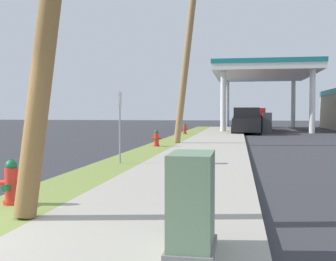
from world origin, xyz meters
name	(u,v)px	position (x,y,z in m)	size (l,w,h in m)	color
sidewalk_slab	(120,259)	(3.00, 0.00, 0.06)	(3.20, 80.00, 0.12)	#A8A093
fire_hydrant_nearest	(12,184)	(0.56, 2.06, 0.45)	(0.42, 0.38, 0.74)	red
fire_hydrant_second	(156,139)	(0.65, 14.10, 0.45)	(0.42, 0.38, 0.74)	red
fire_hydrant_third	(185,129)	(0.57, 24.76, 0.45)	(0.42, 0.37, 0.74)	red
utility_pole_midground	(188,43)	(1.78, 16.42, 4.99)	(1.94, 0.51, 9.58)	#937047
utility_cabinet	(192,206)	(3.75, 0.18, 0.62)	(0.52, 0.86, 1.08)	slate
street_sign_post	(120,112)	(0.78, 7.77, 1.63)	(0.05, 0.36, 2.12)	gray
car_teal_by_near_pump	(250,122)	(5.27, 35.62, 0.72)	(2.17, 4.60, 1.57)	#197075
truck_red_at_forecourt	(254,121)	(5.53, 32.55, 0.91)	(2.34, 5.48, 1.97)	red
truck_black_on_apron	(247,122)	(4.87, 28.24, 0.91)	(2.31, 5.47, 1.97)	black
truck_navy_at_far_bay	(242,119)	(4.63, 42.13, 0.91)	(2.19, 5.43, 1.97)	navy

